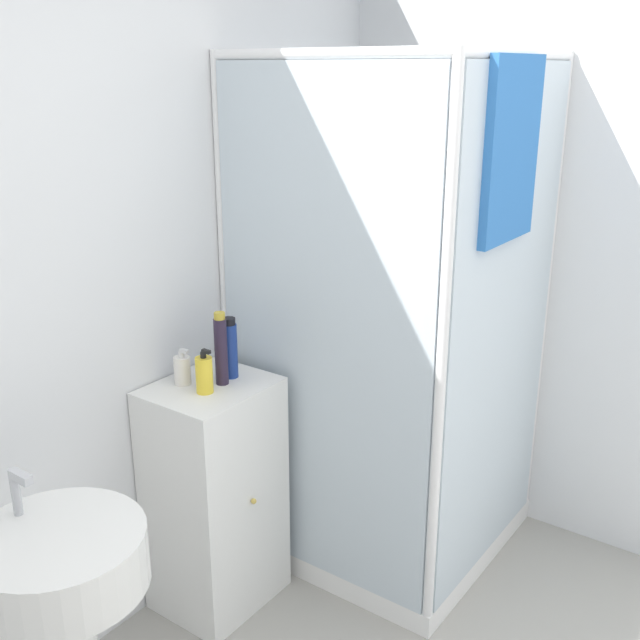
# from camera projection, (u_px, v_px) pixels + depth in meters

# --- Properties ---
(wall_back) EXTENTS (6.40, 0.06, 2.50)m
(wall_back) POSITION_uv_depth(u_px,v_px,m) (46.00, 307.00, 2.26)
(wall_back) COLOR silver
(wall_back) RESTS_ON ground_plane
(shower_enclosure) EXTENTS (0.95, 0.98, 2.00)m
(shower_enclosure) POSITION_uv_depth(u_px,v_px,m) (396.00, 434.00, 3.03)
(shower_enclosure) COLOR white
(shower_enclosure) RESTS_ON ground_plane
(vanity_cabinet) EXTENTS (0.43, 0.38, 0.88)m
(vanity_cabinet) POSITION_uv_depth(u_px,v_px,m) (215.00, 495.00, 2.76)
(vanity_cabinet) COLOR white
(vanity_cabinet) RESTS_ON ground_plane
(sink) EXTENTS (0.44, 0.44, 0.98)m
(sink) POSITION_uv_depth(u_px,v_px,m) (65.00, 605.00, 1.91)
(sink) COLOR white
(sink) RESTS_ON ground_plane
(soap_dispenser) EXTENTS (0.06, 0.06, 0.16)m
(soap_dispenser) POSITION_uv_depth(u_px,v_px,m) (204.00, 374.00, 2.54)
(soap_dispenser) COLOR yellow
(soap_dispenser) RESTS_ON vanity_cabinet
(shampoo_bottle_tall_black) EXTENTS (0.05, 0.05, 0.26)m
(shampoo_bottle_tall_black) POSITION_uv_depth(u_px,v_px,m) (221.00, 349.00, 2.59)
(shampoo_bottle_tall_black) COLOR #281E33
(shampoo_bottle_tall_black) RESTS_ON vanity_cabinet
(shampoo_bottle_blue) EXTENTS (0.05, 0.05, 0.22)m
(shampoo_bottle_blue) POSITION_uv_depth(u_px,v_px,m) (230.00, 349.00, 2.65)
(shampoo_bottle_blue) COLOR navy
(shampoo_bottle_blue) RESTS_ON vanity_cabinet
(lotion_bottle_white) EXTENTS (0.06, 0.06, 0.13)m
(lotion_bottle_white) POSITION_uv_depth(u_px,v_px,m) (182.00, 370.00, 2.61)
(lotion_bottle_white) COLOR white
(lotion_bottle_white) RESTS_ON vanity_cabinet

